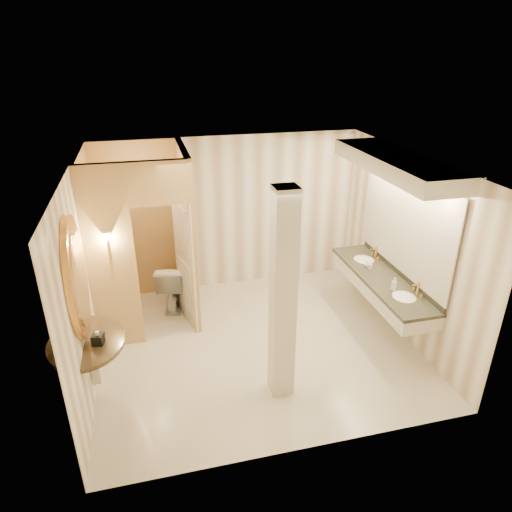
{
  "coord_description": "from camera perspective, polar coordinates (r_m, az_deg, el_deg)",
  "views": [
    {
      "loc": [
        -1.36,
        -5.41,
        4.05
      ],
      "look_at": [
        0.04,
        0.2,
        1.35
      ],
      "focal_mm": 32.0,
      "sensor_mm": 36.0,
      "label": 1
    }
  ],
  "objects": [
    {
      "name": "floor",
      "position": [
        6.9,
        0.1,
        -10.92
      ],
      "size": [
        4.5,
        4.5,
        0.0
      ],
      "primitive_type": "plane",
      "color": "beige",
      "rests_on": "ground"
    },
    {
      "name": "ceiling",
      "position": [
        5.74,
        0.12,
        11.44
      ],
      "size": [
        4.5,
        4.5,
        0.0
      ],
      "primitive_type": "plane",
      "rotation": [
        3.14,
        0.0,
        0.0
      ],
      "color": "white",
      "rests_on": "wall_back"
    },
    {
      "name": "wall_back",
      "position": [
        8.01,
        -3.37,
        5.29
      ],
      "size": [
        4.5,
        0.02,
        2.7
      ],
      "primitive_type": "cube",
      "color": "white",
      "rests_on": "floor"
    },
    {
      "name": "wall_front",
      "position": [
        4.56,
        6.34,
        -11.46
      ],
      "size": [
        4.5,
        0.02,
        2.7
      ],
      "primitive_type": "cube",
      "color": "white",
      "rests_on": "floor"
    },
    {
      "name": "wall_left",
      "position": [
        6.12,
        -20.82,
        -2.93
      ],
      "size": [
        0.02,
        4.0,
        2.7
      ],
      "primitive_type": "cube",
      "color": "white",
      "rests_on": "floor"
    },
    {
      "name": "wall_right",
      "position": [
        7.04,
        18.17,
        1.18
      ],
      "size": [
        0.02,
        4.0,
        2.7
      ],
      "primitive_type": "cube",
      "color": "white",
      "rests_on": "floor"
    },
    {
      "name": "toilet_closet",
      "position": [
        6.93,
        -10.86,
        1.94
      ],
      "size": [
        1.5,
        1.55,
        2.7
      ],
      "color": "tan",
      "rests_on": "floor"
    },
    {
      "name": "wall_sconce",
      "position": [
        6.31,
        -18.1,
        2.2
      ],
      "size": [
        0.14,
        0.14,
        0.42
      ],
      "color": "#D59044",
      "rests_on": "toilet_closet"
    },
    {
      "name": "vanity",
      "position": [
        6.82,
        16.45,
        3.17
      ],
      "size": [
        0.75,
        2.49,
        2.09
      ],
      "color": "beige",
      "rests_on": "floor"
    },
    {
      "name": "console_shelf",
      "position": [
        5.57,
        -21.01,
        -5.81
      ],
      "size": [
        1.11,
        1.11,
        2.0
      ],
      "color": "black",
      "rests_on": "floor"
    },
    {
      "name": "pillar",
      "position": [
        5.36,
        3.38,
        -5.29
      ],
      "size": [
        0.27,
        0.27,
        2.7
      ],
      "primitive_type": "cube",
      "color": "beige",
      "rests_on": "floor"
    },
    {
      "name": "tissue_box",
      "position": [
        5.68,
        -19.13,
        -9.79
      ],
      "size": [
        0.16,
        0.16,
        0.13
      ],
      "primitive_type": "cube",
      "rotation": [
        0.0,
        0.0,
        -0.27
      ],
      "color": "black",
      "rests_on": "console_shelf"
    },
    {
      "name": "toilet",
      "position": [
        7.73,
        -10.39,
        -3.54
      ],
      "size": [
        0.61,
        0.87,
        0.81
      ],
      "primitive_type": "imported",
      "rotation": [
        0.0,
        0.0,
        2.93
      ],
      "color": "white",
      "rests_on": "floor"
    },
    {
      "name": "soap_bottle_a",
      "position": [
        7.26,
        14.05,
        -1.11
      ],
      "size": [
        0.07,
        0.07,
        0.13
      ],
      "primitive_type": "imported",
      "rotation": [
        0.0,
        0.0,
        -0.23
      ],
      "color": "beige",
      "rests_on": "vanity"
    },
    {
      "name": "soap_bottle_b",
      "position": [
        7.32,
        13.68,
        -0.97
      ],
      "size": [
        0.1,
        0.1,
        0.1
      ],
      "primitive_type": "imported",
      "rotation": [
        0.0,
        0.0,
        -0.28
      ],
      "color": "silver",
      "rests_on": "vanity"
    },
    {
      "name": "soap_bottle_c",
      "position": [
        6.71,
        16.85,
        -3.38
      ],
      "size": [
        0.09,
        0.09,
        0.2
      ],
      "primitive_type": "imported",
      "rotation": [
        0.0,
        0.0,
        0.23
      ],
      "color": "#C6B28C",
      "rests_on": "vanity"
    }
  ]
}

